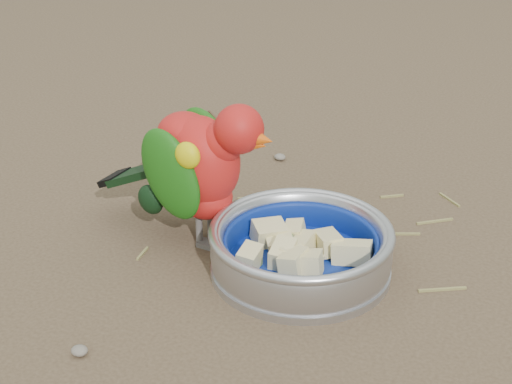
% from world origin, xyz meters
% --- Properties ---
extents(ground, '(60.00, 60.00, 0.00)m').
position_xyz_m(ground, '(0.00, 0.00, 0.00)').
color(ground, brown).
extents(food_bowl, '(0.22, 0.22, 0.02)m').
position_xyz_m(food_bowl, '(-0.02, 0.01, 0.01)').
color(food_bowl, '#B2B2BA').
rests_on(food_bowl, ground).
extents(bowl_wall, '(0.22, 0.22, 0.04)m').
position_xyz_m(bowl_wall, '(-0.02, 0.01, 0.04)').
color(bowl_wall, '#B2B2BA').
rests_on(bowl_wall, food_bowl).
extents(fruit_wedges, '(0.13, 0.13, 0.03)m').
position_xyz_m(fruit_wedges, '(-0.02, 0.01, 0.03)').
color(fruit_wedges, beige).
rests_on(fruit_wedges, food_bowl).
extents(lory_parrot, '(0.24, 0.14, 0.19)m').
position_xyz_m(lory_parrot, '(-0.16, 0.03, 0.09)').
color(lory_parrot, red).
rests_on(lory_parrot, ground).
extents(ground_debris, '(0.90, 0.80, 0.01)m').
position_xyz_m(ground_debris, '(-0.01, 0.01, 0.00)').
color(ground_debris, olive).
rests_on(ground_debris, ground).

